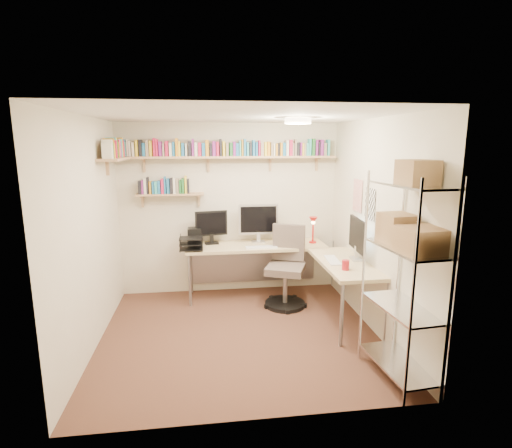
{
  "coord_description": "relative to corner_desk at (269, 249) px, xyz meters",
  "views": [
    {
      "loc": [
        -0.38,
        -4.35,
        2.22
      ],
      "look_at": [
        0.27,
        0.55,
        1.21
      ],
      "focal_mm": 28.0,
      "sensor_mm": 36.0,
      "label": 1
    }
  ],
  "objects": [
    {
      "name": "wire_rack",
      "position": [
        0.93,
        -2.04,
        0.61
      ],
      "size": [
        0.49,
        0.88,
        2.08
      ],
      "rotation": [
        0.0,
        0.0,
        0.09
      ],
      "color": "silver",
      "rests_on": "ground"
    },
    {
      "name": "ground",
      "position": [
        -0.5,
        -0.93,
        -0.77
      ],
      "size": [
        3.2,
        3.2,
        0.0
      ],
      "primitive_type": "plane",
      "color": "#4F2C21",
      "rests_on": "ground"
    },
    {
      "name": "wall_shelves",
      "position": [
        -0.93,
        0.37,
        1.26
      ],
      "size": [
        3.12,
        1.09,
        0.8
      ],
      "color": "tan",
      "rests_on": "ground"
    },
    {
      "name": "office_chair",
      "position": [
        0.23,
        -0.12,
        -0.3
      ],
      "size": [
        0.64,
        0.65,
        1.11
      ],
      "rotation": [
        0.0,
        0.0,
        -0.39
      ],
      "color": "black",
      "rests_on": "ground"
    },
    {
      "name": "room_shell",
      "position": [
        -0.49,
        -0.93,
        0.78
      ],
      "size": [
        3.24,
        3.04,
        2.52
      ],
      "color": "beige",
      "rests_on": "ground"
    },
    {
      "name": "corner_desk",
      "position": [
        0.0,
        0.0,
        0.0
      ],
      "size": [
        2.39,
        1.98,
        1.35
      ],
      "color": "beige",
      "rests_on": "ground"
    }
  ]
}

